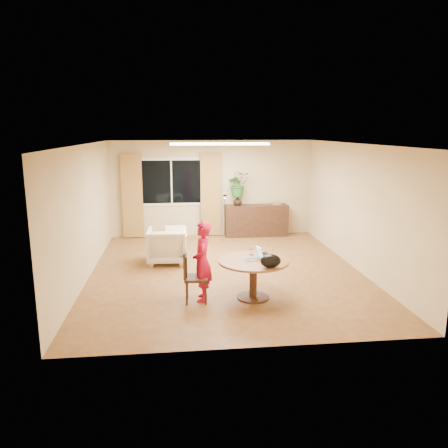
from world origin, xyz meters
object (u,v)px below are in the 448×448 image
object	(u,v)px
dining_chair	(196,276)
armchair	(167,245)
sideboard	(256,220)
child	(202,262)
dining_table	(253,268)

from	to	relation	value
dining_chair	armchair	world-z (taller)	dining_chair
dining_chair	sideboard	distance (m)	4.92
armchair	sideboard	bearing A→B (deg)	-134.58
dining_chair	armchair	bearing A→B (deg)	106.03
armchair	sideboard	xyz separation A→B (m)	(2.40, 2.23, 0.04)
child	armchair	distance (m)	2.36
dining_table	dining_chair	size ratio (longest dim) A/B	1.36
dining_chair	child	size ratio (longest dim) A/B	0.65
armchair	sideboard	size ratio (longest dim) A/B	0.49
dining_table	armchair	world-z (taller)	armchair
armchair	dining_chair	bearing A→B (deg)	105.32
dining_table	child	size ratio (longest dim) A/B	0.89
dining_table	child	distance (m)	0.89
armchair	sideboard	distance (m)	3.28
child	armchair	bearing A→B (deg)	-159.66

